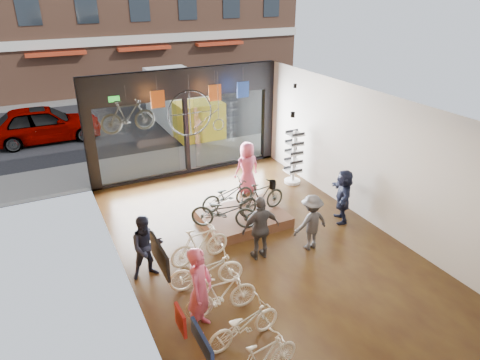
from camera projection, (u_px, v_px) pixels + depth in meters
ground_plane at (269, 256)px, 11.08m from camera, size 7.00×12.00×0.04m
ceiling at (274, 111)px, 9.47m from camera, size 7.00×12.00×0.04m
wall_left at (125, 222)px, 8.85m from camera, size 0.04×12.00×3.80m
wall_right at (382, 164)px, 11.70m from camera, size 0.04×12.00×3.80m
storefront at (186, 123)px, 15.15m from camera, size 7.00×0.26×3.80m
exit_sign at (114, 99)px, 13.59m from camera, size 0.35×0.06×0.18m
street_road at (131, 112)px, 23.26m from camera, size 30.00×18.00×0.02m
sidewalk_near at (178, 159)px, 16.89m from camera, size 30.00×2.40×0.12m
sidewalk_far at (115, 95)px, 26.48m from camera, size 30.00×2.00×0.12m
street_car at (43, 124)px, 18.66m from camera, size 4.76×1.92×1.62m
box_truck at (184, 103)px, 20.17m from camera, size 2.09×6.28×2.47m
floor_bike_2 at (244, 324)px, 8.25m from camera, size 1.65×0.73×0.84m
floor_bike_3 at (222, 295)px, 8.94m from camera, size 1.61×0.56×0.95m
floor_bike_4 at (206, 270)px, 9.75m from camera, size 1.80×0.89×0.91m
floor_bike_5 at (200, 245)px, 10.64m from camera, size 1.66×0.67×0.97m
display_platform at (243, 218)px, 12.49m from camera, size 2.40×1.80×0.30m
display_bike_left at (224, 212)px, 11.57m from camera, size 1.90×1.50×0.96m
display_bike_mid at (262, 197)px, 12.33m from camera, size 1.64×0.68×0.95m
display_bike_right at (228, 195)px, 12.55m from camera, size 1.73×0.72×0.89m
customer_0 at (200, 290)px, 8.36m from camera, size 0.80×0.82×1.90m
customer_1 at (147, 247)px, 9.97m from camera, size 0.79×0.61×1.62m
customer_2 at (261, 228)px, 10.63m from camera, size 1.03×0.48×1.72m
customer_3 at (311, 222)px, 11.07m from camera, size 1.02×0.61×1.54m
customer_4 at (247, 168)px, 14.07m from camera, size 0.88×0.59×1.75m
customer_5 at (343, 196)px, 12.35m from camera, size 1.15×1.54×1.62m
sunglasses_rack at (294, 157)px, 14.69m from camera, size 0.59×0.49×1.90m
penny_farthing at (199, 114)px, 14.04m from camera, size 1.91×0.06×1.53m
hung_bike at (128, 116)px, 12.30m from camera, size 1.60×0.50×0.95m
jersey_left at (158, 99)px, 13.54m from camera, size 0.45×0.03×0.55m
jersey_mid at (215, 93)px, 14.34m from camera, size 0.45×0.03×0.55m
jersey_right at (243, 90)px, 14.77m from camera, size 0.45×0.03×0.55m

